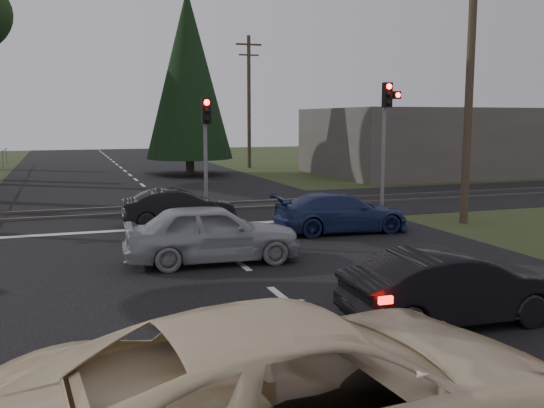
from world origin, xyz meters
name	(u,v)px	position (x,y,z in m)	size (l,w,h in m)	color
ground	(284,299)	(0.00, 0.00, 0.00)	(120.00, 120.00, 0.00)	#2E391A
road	(183,218)	(0.00, 10.00, 0.01)	(14.00, 100.00, 0.01)	black
rail_corridor	(173,210)	(0.00, 12.00, 0.01)	(120.00, 8.00, 0.01)	black
stop_line	(194,226)	(0.00, 8.20, 0.01)	(13.00, 0.35, 0.00)	silver
rail_near	(177,212)	(0.00, 11.20, 0.05)	(120.00, 0.12, 0.10)	#59544C
rail_far	(170,206)	(0.00, 12.80, 0.05)	(120.00, 0.12, 0.10)	#59544C
traffic_signal_right	(387,121)	(7.55, 9.47, 3.31)	(0.68, 0.48, 4.70)	slate
traffic_signal_center	(206,135)	(1.00, 10.68, 2.81)	(0.32, 0.48, 4.10)	slate
utility_pole_near	(470,76)	(8.50, 6.00, 4.73)	(1.80, 0.26, 9.00)	#4C3D2D
utility_pole_mid	(249,99)	(8.50, 30.00, 4.73)	(1.80, 0.26, 9.00)	#4C3D2D
utility_pole_far	(181,106)	(8.50, 55.00, 4.73)	(1.80, 0.26, 9.00)	#4C3D2D
conifer_tree	(188,75)	(3.50, 26.00, 5.99)	(5.20, 5.20, 11.00)	#473D33
building_right	(433,141)	(18.00, 22.00, 2.00)	(14.00, 10.00, 4.00)	#59514C
cream_coupe	(310,395)	(-1.76, -5.47, 0.81)	(2.70, 5.85, 1.63)	beige
dark_hatchback	(454,287)	(2.17, -2.24, 0.62)	(1.31, 3.76, 1.24)	black
silver_car	(212,233)	(-0.58, 3.30, 0.71)	(1.67, 4.14, 1.41)	#919498
blue_sedan	(341,213)	(3.98, 5.82, 0.59)	(1.66, 4.08, 1.18)	navy
dark_car_far	(179,207)	(-0.41, 8.60, 0.58)	(1.23, 3.53, 1.16)	black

